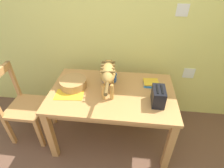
# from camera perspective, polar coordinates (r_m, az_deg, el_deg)

# --- Properties ---
(wall_rear) EXTENTS (4.38, 0.11, 2.50)m
(wall_rear) POSITION_cam_1_polar(r_m,az_deg,el_deg) (2.22, 3.23, 18.32)
(wall_rear) COLOR #E6DB71
(wall_rear) RESTS_ON ground_plane
(dining_table) EXTENTS (1.34, 0.82, 0.72)m
(dining_table) POSITION_cam_1_polar(r_m,az_deg,el_deg) (1.99, -0.00, -4.40)
(dining_table) COLOR tan
(dining_table) RESTS_ON ground_plane
(cat) EXTENTS (0.18, 0.68, 0.32)m
(cat) POSITION_cam_1_polar(r_m,az_deg,el_deg) (1.82, -1.22, 3.68)
(cat) COLOR #C48F46
(cat) RESTS_ON dining_table
(saucer_bowl) EXTENTS (0.17, 0.17, 0.04)m
(saucer_bowl) POSITION_cam_1_polar(r_m,az_deg,el_deg) (2.09, -0.90, 1.64)
(saucer_bowl) COLOR #244FB0
(saucer_bowl) RESTS_ON dining_table
(coffee_mug) EXTENTS (0.14, 0.09, 0.09)m
(coffee_mug) POSITION_cam_1_polar(r_m,az_deg,el_deg) (2.06, -0.82, 3.09)
(coffee_mug) COLOR #3677C1
(coffee_mug) RESTS_ON saucer_bowl
(magazine) EXTENTS (0.31, 0.21, 0.01)m
(magazine) POSITION_cam_1_polar(r_m,az_deg,el_deg) (1.94, -13.44, -3.26)
(magazine) COLOR yellow
(magazine) RESTS_ON dining_table
(book_stack) EXTENTS (0.18, 0.16, 0.04)m
(book_stack) POSITION_cam_1_polar(r_m,az_deg,el_deg) (2.07, 12.36, 0.32)
(book_stack) COLOR #3083D0
(book_stack) RESTS_ON dining_table
(wicker_basket) EXTENTS (0.29, 0.29, 0.10)m
(wicker_basket) POSITION_cam_1_polar(r_m,az_deg,el_deg) (2.01, -12.25, 0.26)
(wicker_basket) COLOR #BA874B
(wicker_basket) RESTS_ON dining_table
(toaster) EXTENTS (0.12, 0.20, 0.18)m
(toaster) POSITION_cam_1_polar(r_m,az_deg,el_deg) (1.79, 14.55, -3.80)
(toaster) COLOR black
(toaster) RESTS_ON dining_table
(wooden_chair_near) EXTENTS (0.42, 0.42, 0.95)m
(wooden_chair_near) POSITION_cam_1_polar(r_m,az_deg,el_deg) (2.38, -26.45, -6.25)
(wooden_chair_near) COLOR tan
(wooden_chair_near) RESTS_ON ground_plane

